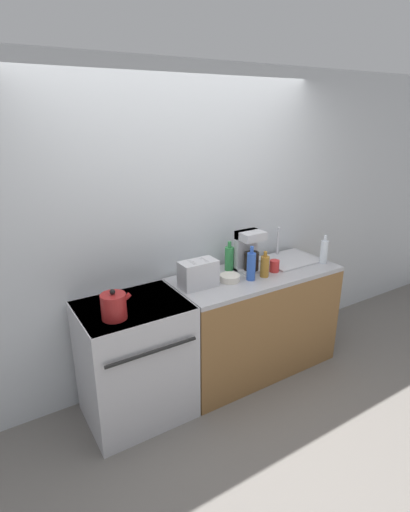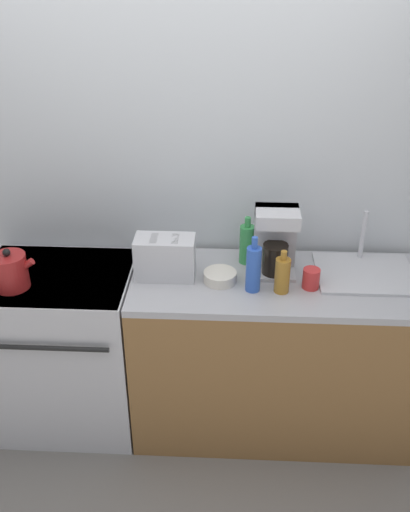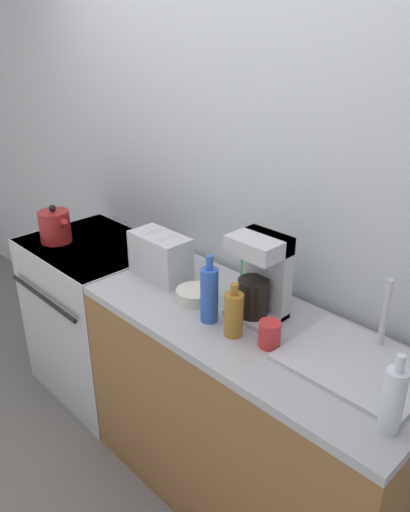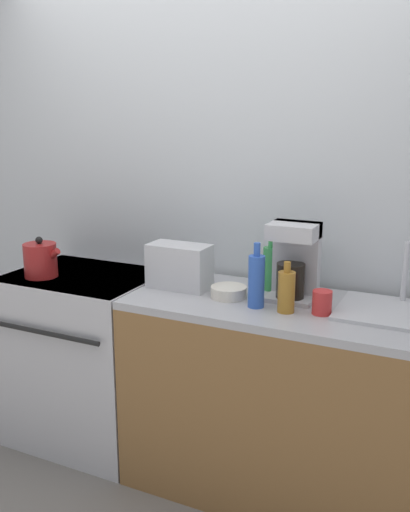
{
  "view_description": "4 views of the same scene",
  "coord_description": "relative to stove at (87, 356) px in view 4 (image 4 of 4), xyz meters",
  "views": [
    {
      "loc": [
        -1.51,
        -2.13,
        2.23
      ],
      "look_at": [
        0.07,
        0.41,
        1.15
      ],
      "focal_mm": 28.0,
      "sensor_mm": 36.0,
      "label": 1
    },
    {
      "loc": [
        0.28,
        -2.11,
        2.44
      ],
      "look_at": [
        0.16,
        0.32,
        1.06
      ],
      "focal_mm": 40.0,
      "sensor_mm": 36.0,
      "label": 2
    },
    {
      "loc": [
        1.62,
        -1.0,
        2.02
      ],
      "look_at": [
        0.2,
        0.37,
        1.11
      ],
      "focal_mm": 35.0,
      "sensor_mm": 36.0,
      "label": 3
    },
    {
      "loc": [
        1.21,
        -2.01,
        1.76
      ],
      "look_at": [
        0.06,
        0.39,
        1.09
      ],
      "focal_mm": 40.0,
      "sensor_mm": 36.0,
      "label": 4
    }
  ],
  "objects": [
    {
      "name": "stove",
      "position": [
        0.0,
        0.0,
        0.0
      ],
      "size": [
        0.77,
        0.64,
        0.94
      ],
      "color": "#B7B7BC",
      "rests_on": "ground_plane"
    },
    {
      "name": "bowl",
      "position": [
        0.84,
        -0.02,
        0.48
      ],
      "size": [
        0.16,
        0.16,
        0.05
      ],
      "color": "beige",
      "rests_on": "counter_block"
    },
    {
      "name": "wall_back",
      "position": [
        0.61,
        0.37,
        0.82
      ],
      "size": [
        8.0,
        0.05,
        2.6
      ],
      "color": "silver",
      "rests_on": "ground_plane"
    },
    {
      "name": "coffee_maker",
      "position": [
        1.11,
        0.09,
        0.64
      ],
      "size": [
        0.21,
        0.18,
        0.35
      ],
      "color": "#B7B7BC",
      "rests_on": "counter_block"
    },
    {
      "name": "ground_plane",
      "position": [
        0.61,
        -0.3,
        -0.48
      ],
      "size": [
        12.0,
        12.0,
        0.0
      ],
      "primitive_type": "plane",
      "color": "slate"
    },
    {
      "name": "sink_tray",
      "position": [
        1.57,
        0.09,
        0.47
      ],
      "size": [
        0.49,
        0.4,
        0.28
      ],
      "color": "#B7B7BC",
      "rests_on": "counter_block"
    },
    {
      "name": "counter_block",
      "position": [
        1.14,
        0.01,
        -0.01
      ],
      "size": [
        1.48,
        0.62,
        0.94
      ],
      "color": "brown",
      "rests_on": "ground_plane"
    },
    {
      "name": "toaster",
      "position": [
        0.56,
        0.02,
        0.57
      ],
      "size": [
        0.3,
        0.16,
        0.21
      ],
      "color": "#BCBCC1",
      "rests_on": "counter_block"
    },
    {
      "name": "kettle",
      "position": [
        -0.17,
        -0.12,
        0.55
      ],
      "size": [
        0.21,
        0.17,
        0.21
      ],
      "color": "maroon",
      "rests_on": "stove"
    },
    {
      "name": "bottle_blue",
      "position": [
        1.0,
        -0.09,
        0.58
      ],
      "size": [
        0.07,
        0.07,
        0.29
      ],
      "color": "#2D56B7",
      "rests_on": "counter_block"
    },
    {
      "name": "cup_red",
      "position": [
        1.28,
        -0.05,
        0.51
      ],
      "size": [
        0.08,
        0.08,
        0.1
      ],
      "color": "red",
      "rests_on": "counter_block"
    },
    {
      "name": "bottle_green",
      "position": [
        0.97,
        0.18,
        0.57
      ],
      "size": [
        0.08,
        0.08,
        0.26
      ],
      "color": "#338C47",
      "rests_on": "counter_block"
    },
    {
      "name": "bottle_amber",
      "position": [
        1.14,
        -0.09,
        0.55
      ],
      "size": [
        0.07,
        0.07,
        0.22
      ],
      "color": "#9E6B23",
      "rests_on": "counter_block"
    }
  ]
}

